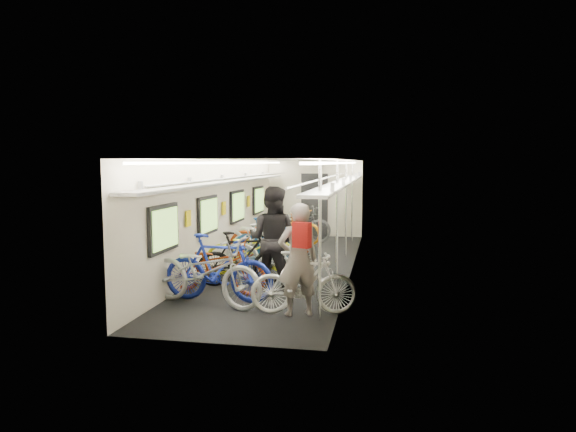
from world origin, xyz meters
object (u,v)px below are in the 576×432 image
at_px(bicycle_0, 205,271).
at_px(backpack, 302,235).
at_px(passenger_near, 298,259).
at_px(bicycle_1, 218,268).
at_px(passenger_mid, 273,239).

bearing_deg(bicycle_0, backpack, -89.52).
distance_m(bicycle_0, passenger_near, 1.65).
xyz_separation_m(bicycle_1, passenger_mid, (0.75, 0.87, 0.38)).
bearing_deg(passenger_near, bicycle_0, -34.96).
distance_m(passenger_near, backpack, 0.46).
xyz_separation_m(bicycle_1, backpack, (1.54, -0.71, 0.70)).
distance_m(bicycle_1, backpack, 1.84).
xyz_separation_m(bicycle_0, backpack, (1.69, -0.46, 0.71)).
bearing_deg(backpack, bicycle_1, 174.72).
bearing_deg(bicycle_1, passenger_near, -106.60).
bearing_deg(bicycle_1, backpack, -112.08).
relative_size(bicycle_1, passenger_near, 1.11).
relative_size(bicycle_1, backpack, 5.07).
height_order(passenger_near, passenger_mid, passenger_mid).
relative_size(passenger_near, passenger_mid, 0.91).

